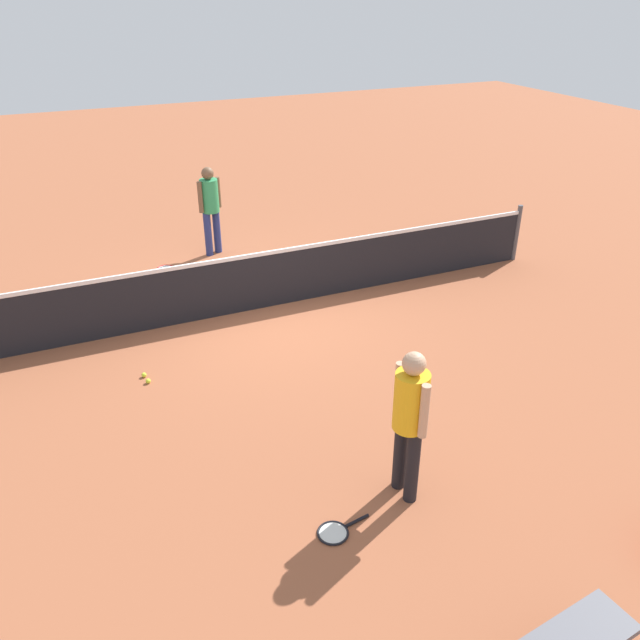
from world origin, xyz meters
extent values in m
plane|color=#9E5638|center=(0.00, 0.00, 0.00)|extent=(40.00, 40.00, 0.00)
cylinder|color=#4C4C51|center=(5.00, 0.00, 0.54)|extent=(0.09, 0.09, 1.07)
cube|color=black|center=(0.00, 0.00, 0.46)|extent=(10.00, 0.02, 0.91)
cube|color=white|center=(0.00, 0.00, 0.94)|extent=(10.00, 0.04, 0.06)
cylinder|color=black|center=(-0.10, -4.72, 0.42)|extent=(0.15, 0.15, 0.85)
cylinder|color=black|center=(-0.12, -4.50, 0.42)|extent=(0.15, 0.15, 0.85)
cylinder|color=yellow|center=(-0.11, -4.61, 1.16)|extent=(0.36, 0.36, 0.62)
cylinder|color=tan|center=(-0.10, -4.83, 1.18)|extent=(0.10, 0.10, 0.58)
cylinder|color=tan|center=(-0.12, -4.40, 1.18)|extent=(0.10, 0.10, 0.58)
sphere|color=tan|center=(-0.11, -4.61, 1.58)|extent=(0.24, 0.24, 0.23)
cylinder|color=navy|center=(-0.07, 2.64, 0.42)|extent=(0.19, 0.19, 0.85)
cylinder|color=navy|center=(-0.27, 2.55, 0.42)|extent=(0.19, 0.19, 0.85)
cylinder|color=#339959|center=(-0.17, 2.60, 1.16)|extent=(0.45, 0.45, 0.62)
cylinder|color=brown|center=(0.03, 2.69, 1.18)|extent=(0.12, 0.12, 0.58)
cylinder|color=brown|center=(-0.36, 2.51, 1.18)|extent=(0.12, 0.12, 0.58)
sphere|color=brown|center=(-0.17, 2.60, 1.58)|extent=(0.30, 0.30, 0.23)
torus|color=black|center=(-1.03, -4.84, 0.01)|extent=(0.36, 0.36, 0.02)
cylinder|color=silver|center=(-1.03, -4.84, 0.01)|extent=(0.30, 0.30, 0.00)
cylinder|color=black|center=(-0.75, -4.79, 0.02)|extent=(0.28, 0.07, 0.03)
torus|color=red|center=(-1.20, 2.22, 0.01)|extent=(0.39, 0.39, 0.02)
cylinder|color=silver|center=(-1.20, 2.22, 0.01)|extent=(0.33, 0.33, 0.00)
cylinder|color=black|center=(-1.48, 2.14, 0.02)|extent=(0.28, 0.11, 0.03)
sphere|color=#C6E033|center=(0.72, -3.30, 0.03)|extent=(0.07, 0.07, 0.07)
sphere|color=#C6E033|center=(-2.21, -1.31, 0.03)|extent=(0.07, 0.07, 0.07)
sphere|color=#C6E033|center=(-2.19, -1.48, 0.03)|extent=(0.07, 0.07, 0.07)
cylinder|color=#333338|center=(0.40, -6.66, 0.21)|extent=(0.07, 0.07, 0.42)
camera|label=1|loc=(-2.93, -8.84, 4.74)|focal=35.64mm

